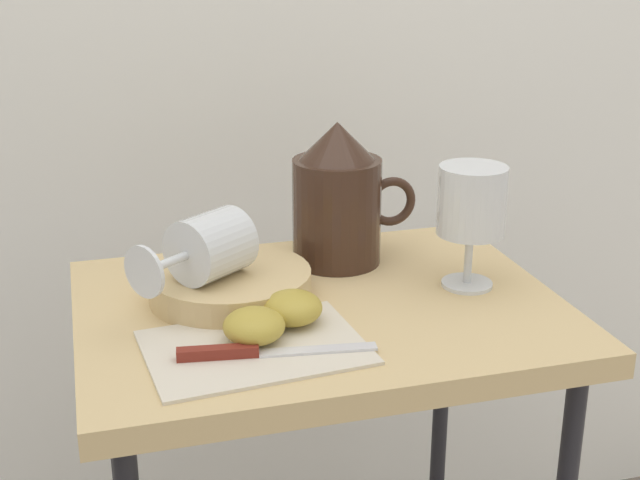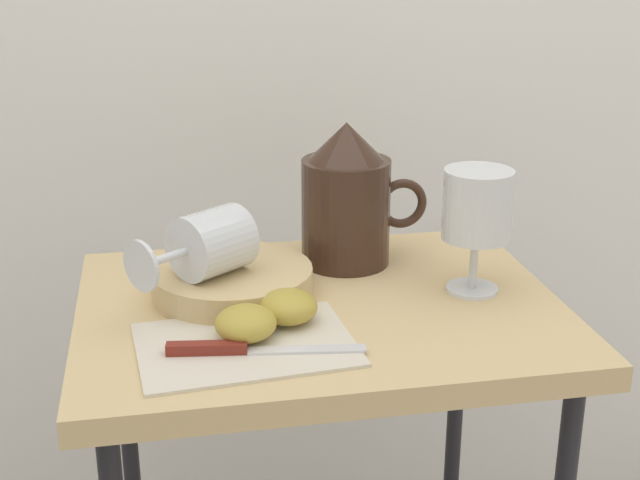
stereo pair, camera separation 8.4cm
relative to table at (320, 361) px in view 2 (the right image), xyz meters
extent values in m
cube|color=tan|center=(0.00, 0.00, 0.06)|extent=(0.57, 0.44, 0.03)
cylinder|color=black|center=(0.25, 0.18, -0.30)|extent=(0.02, 0.02, 0.70)
cube|color=beige|center=(-0.10, -0.10, 0.08)|extent=(0.24, 0.18, 0.00)
cylinder|color=tan|center=(-0.10, 0.04, 0.10)|extent=(0.20, 0.20, 0.03)
cylinder|color=#382319|center=(0.06, 0.13, 0.15)|extent=(0.12, 0.12, 0.14)
cylinder|color=orange|center=(0.06, 0.13, 0.12)|extent=(0.11, 0.11, 0.08)
cone|color=#382319|center=(0.06, 0.13, 0.24)|extent=(0.10, 0.10, 0.05)
torus|color=#382319|center=(0.13, 0.13, 0.16)|extent=(0.07, 0.01, 0.07)
cylinder|color=silver|center=(0.19, 0.00, 0.08)|extent=(0.06, 0.06, 0.00)
cylinder|color=silver|center=(0.19, 0.00, 0.12)|extent=(0.01, 0.01, 0.06)
cylinder|color=silver|center=(0.19, 0.00, 0.19)|extent=(0.08, 0.08, 0.09)
cylinder|color=orange|center=(0.19, 0.00, 0.17)|extent=(0.07, 0.07, 0.04)
cylinder|color=silver|center=(-0.12, 0.03, 0.15)|extent=(0.11, 0.11, 0.08)
cylinder|color=silver|center=(-0.18, -0.01, 0.15)|extent=(0.05, 0.04, 0.01)
cylinder|color=silver|center=(-0.21, -0.03, 0.15)|extent=(0.04, 0.05, 0.06)
ellipsoid|color=#B29938|center=(-0.10, -0.09, 0.10)|extent=(0.07, 0.07, 0.04)
ellipsoid|color=#B29938|center=(-0.05, -0.05, 0.10)|extent=(0.07, 0.07, 0.04)
cube|color=silver|center=(-0.04, -0.13, 0.08)|extent=(0.13, 0.03, 0.00)
cube|color=maroon|center=(-0.14, -0.11, 0.09)|extent=(0.09, 0.03, 0.01)
camera|label=1|loc=(-0.26, -0.93, 0.51)|focal=49.41mm
camera|label=2|loc=(-0.18, -0.95, 0.51)|focal=49.41mm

